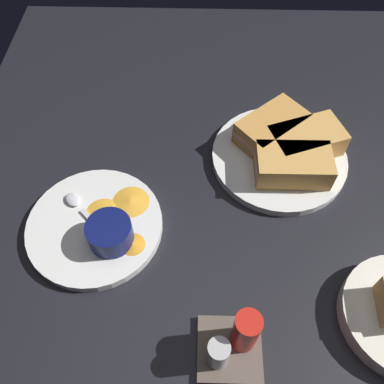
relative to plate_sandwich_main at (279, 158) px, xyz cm
name	(u,v)px	position (x,y,z in cm)	size (l,w,h in cm)	color
ground_plane	(247,183)	(6.02, 4.30, -2.30)	(110.00, 110.00, 3.00)	black
plate_sandwich_main	(279,158)	(0.00, 0.00, 0.00)	(25.14, 25.14, 1.60)	silver
sandwich_half_near	(293,166)	(-1.51, 4.53, 3.20)	(13.31, 7.69, 4.80)	tan
sandwich_half_far	(306,141)	(-4.53, -1.51, 3.20)	(14.87, 11.66, 4.80)	tan
sandwich_half_extra	(271,128)	(1.51, -4.53, 3.20)	(14.82, 14.22, 4.80)	#C68C42
ramekin_dark_sauce	(274,124)	(0.92, -5.58, 3.11)	(7.84, 7.84, 4.32)	#0C144C
spoon_by_dark_ramekin	(272,155)	(1.56, 0.36, 1.16)	(2.54, 9.95, 0.80)	silver
plate_chips_companion	(95,226)	(32.22, 15.59, 0.00)	(22.58, 22.58, 1.60)	silver
ramekin_light_gravy	(110,233)	(28.83, 18.41, 3.00)	(7.27, 7.27, 4.11)	#0C144C
spoon_by_gravy_ramekin	(77,204)	(35.62, 12.16, 1.16)	(8.00, 8.05, 0.80)	silver
plantain_chip_scatter	(120,213)	(28.14, 13.56, 1.10)	(12.87, 14.35, 0.60)	gold
condiment_caddy	(234,342)	(9.80, 34.47, 2.61)	(9.00, 9.00, 9.50)	brown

